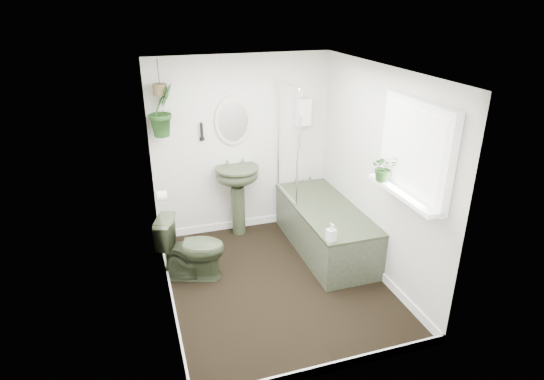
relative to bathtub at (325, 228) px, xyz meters
name	(u,v)px	position (x,y,z in m)	size (l,w,h in m)	color
floor	(276,282)	(-0.80, -0.50, -0.30)	(2.30, 2.80, 0.02)	black
ceiling	(277,69)	(-0.80, -0.50, 2.02)	(2.30, 2.80, 0.02)	white
wall_back	(242,146)	(-0.80, 0.91, 0.86)	(2.30, 0.02, 2.30)	silver
wall_front	(336,257)	(-0.80, -1.91, 0.86)	(2.30, 0.02, 2.30)	silver
wall_left	(160,201)	(-1.96, -0.50, 0.86)	(0.02, 2.80, 2.30)	silver
wall_right	(378,174)	(0.36, -0.50, 0.86)	(0.02, 2.80, 2.30)	silver
skirting	(276,278)	(-0.80, -0.50, -0.24)	(2.30, 2.80, 0.10)	white
bathtub	(325,228)	(0.00, 0.00, 0.00)	(0.72, 1.72, 0.58)	#303924
bath_screen	(288,142)	(-0.33, 0.49, 0.99)	(0.04, 0.72, 1.40)	silver
shower_box	(303,112)	(0.00, 0.84, 1.26)	(0.20, 0.10, 0.35)	white
oval_mirror	(233,121)	(-0.91, 0.87, 1.21)	(0.46, 0.03, 0.62)	beige
wall_sconce	(202,132)	(-1.31, 0.86, 1.11)	(0.04, 0.04, 0.22)	black
toilet_roll_holder	(162,196)	(-1.90, 0.20, 0.61)	(0.11, 0.11, 0.11)	white
window_recess	(416,150)	(0.29, -1.20, 1.36)	(0.08, 1.00, 0.90)	white
window_sill	(404,193)	(0.22, -1.20, 0.94)	(0.18, 1.00, 0.04)	white
window_blinds	(411,150)	(0.24, -1.20, 1.36)	(0.01, 0.86, 0.76)	white
toilet	(192,248)	(-1.65, -0.10, 0.08)	(0.41, 0.72, 0.73)	#303924
pedestal_sink	(238,200)	(-0.91, 0.74, 0.18)	(0.55, 0.47, 0.94)	#303924
sill_plant	(384,168)	(0.17, -0.90, 1.09)	(0.24, 0.21, 0.27)	black
hanging_plant	(162,110)	(-1.77, 0.75, 1.43)	(0.33, 0.27, 0.60)	black
soap_bottle	(331,232)	(-0.29, -0.77, 0.39)	(0.09, 0.09, 0.20)	black
hanging_pot	(160,89)	(-1.77, 0.75, 1.67)	(0.16, 0.16, 0.12)	brown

